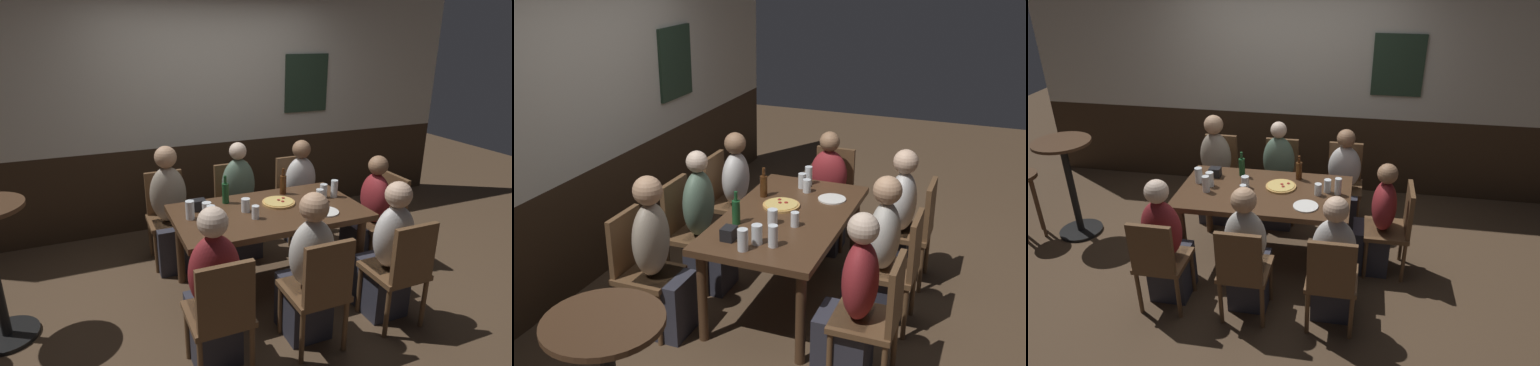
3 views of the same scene
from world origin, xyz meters
TOP-DOWN VIEW (x-y plane):
  - ground_plane at (0.00, 0.00)m, footprint 12.00×12.00m
  - wall_back at (0.01, 1.65)m, footprint 6.40×0.13m
  - dining_table at (0.00, 0.00)m, footprint 1.59×0.88m
  - chair_right_far at (0.70, 0.86)m, footprint 0.40×0.40m
  - chair_left_near at (-0.70, -0.86)m, footprint 0.40×0.40m
  - chair_mid_far at (0.00, 0.86)m, footprint 0.40×0.40m
  - chair_left_far at (-0.70, 0.86)m, footprint 0.40×0.40m
  - chair_mid_near at (0.00, -0.86)m, footprint 0.40×0.40m
  - chair_right_near at (0.70, -0.86)m, footprint 0.40×0.40m
  - chair_head_east at (1.21, 0.00)m, footprint 0.40×0.40m
  - person_right_far at (0.70, 0.69)m, footprint 0.34×0.37m
  - person_left_near at (-0.70, -0.69)m, footprint 0.34×0.37m
  - person_mid_far at (-0.00, 0.69)m, footprint 0.34×0.37m
  - person_left_far at (-0.70, 0.69)m, footprint 0.34×0.37m
  - person_mid_near at (0.00, -0.69)m, footprint 0.34×0.37m
  - person_right_near at (0.70, -0.69)m, footprint 0.34×0.37m
  - person_head_east at (1.04, 0.00)m, footprint 0.37×0.34m
  - pizza at (0.14, 0.09)m, footprint 0.29×0.29m
  - pint_glass_stout at (-0.53, -0.10)m, footprint 0.07×0.07m
  - beer_glass_tall at (-0.53, 0.02)m, footprint 0.07×0.07m
  - tumbler_short at (-0.19, 0.04)m, footprint 0.07×0.07m
  - pint_glass_amber at (0.57, 0.08)m, footprint 0.07×0.07m
  - beer_glass_half at (-0.17, -0.13)m, footprint 0.06×0.06m
  - highball_clear at (-0.65, 0.06)m, footprint 0.07×0.07m
  - pint_glass_pale at (0.67, 0.05)m, footprint 0.06×0.06m
  - tumbler_water at (0.49, 0.01)m, footprint 0.06×0.06m
  - beer_bottle_green at (-0.28, 0.28)m, footprint 0.06×0.06m
  - beer_bottle_brown at (0.28, 0.30)m, footprint 0.06×0.06m
  - plate_white_large at (0.41, -0.23)m, footprint 0.22×0.22m
  - condiment_caddy at (-0.54, 0.22)m, footprint 0.11×0.09m

SIDE VIEW (x-z plane):
  - ground_plane at x=0.00m, z-range 0.00..0.00m
  - person_head_east at x=1.04m, z-range -0.09..1.00m
  - person_right_far at x=0.70m, z-range -0.09..1.02m
  - person_right_near at x=0.70m, z-range -0.09..1.04m
  - person_mid_far at x=0.00m, z-range -0.09..1.06m
  - person_mid_near at x=0.00m, z-range -0.09..1.06m
  - person_left_near at x=-0.70m, z-range -0.09..1.06m
  - chair_right_far at x=0.70m, z-range 0.06..0.94m
  - chair_left_near at x=-0.70m, z-range 0.06..0.94m
  - chair_mid_far at x=0.00m, z-range 0.06..0.94m
  - chair_left_far at x=-0.70m, z-range 0.06..0.94m
  - chair_mid_near at x=0.00m, z-range 0.06..0.94m
  - chair_right_near at x=0.70m, z-range 0.06..0.94m
  - chair_head_east at x=1.21m, z-range 0.06..0.94m
  - person_left_far at x=-0.70m, z-range -0.09..1.09m
  - dining_table at x=0.00m, z-range 0.28..1.02m
  - plate_white_large at x=0.41m, z-range 0.74..0.75m
  - pizza at x=0.14m, z-range 0.74..0.77m
  - condiment_caddy at x=-0.54m, z-range 0.74..0.83m
  - tumbler_water at x=0.49m, z-range 0.73..0.84m
  - beer_glass_half at x=-0.17m, z-range 0.74..0.84m
  - tumbler_short at x=-0.19m, z-range 0.73..0.85m
  - pint_glass_amber at x=0.57m, z-range 0.73..0.86m
  - beer_glass_tall at x=-0.53m, z-range 0.73..0.87m
  - highball_clear at x=-0.65m, z-range 0.73..0.88m
  - pint_glass_stout at x=-0.53m, z-range 0.73..0.88m
  - pint_glass_pale at x=0.67m, z-range 0.73..0.89m
  - beer_bottle_brown at x=0.28m, z-range 0.71..0.96m
  - beer_bottle_green at x=-0.28m, z-range 0.71..0.96m
  - wall_back at x=0.01m, z-range 0.00..2.60m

